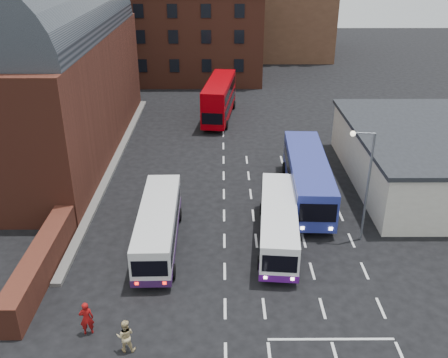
{
  "coord_description": "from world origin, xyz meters",
  "views": [
    {
      "loc": [
        -0.16,
        -20.96,
        17.03
      ],
      "look_at": [
        0.0,
        10.0,
        2.2
      ],
      "focal_mm": 40.0,
      "sensor_mm": 36.0,
      "label": 1
    }
  ],
  "objects_px": {
    "bus_white_outbound": "(158,224)",
    "bus_white_inbound": "(279,221)",
    "pedestrian_beige": "(125,336)",
    "street_lamp": "(365,177)",
    "bus_red_double": "(219,99)",
    "pedestrian_red": "(86,318)",
    "bus_blue": "(308,175)"
  },
  "relations": [
    {
      "from": "bus_blue",
      "to": "pedestrian_red",
      "type": "relative_size",
      "value": 6.36
    },
    {
      "from": "pedestrian_beige",
      "to": "bus_white_inbound",
      "type": "bearing_deg",
      "value": -132.54
    },
    {
      "from": "bus_white_inbound",
      "to": "pedestrian_beige",
      "type": "distance_m",
      "value": 12.05
    },
    {
      "from": "street_lamp",
      "to": "pedestrian_beige",
      "type": "relative_size",
      "value": 4.28
    },
    {
      "from": "pedestrian_red",
      "to": "bus_blue",
      "type": "bearing_deg",
      "value": -146.08
    },
    {
      "from": "bus_white_inbound",
      "to": "pedestrian_red",
      "type": "height_order",
      "value": "bus_white_inbound"
    },
    {
      "from": "bus_blue",
      "to": "pedestrian_beige",
      "type": "distance_m",
      "value": 18.33
    },
    {
      "from": "bus_white_inbound",
      "to": "pedestrian_beige",
      "type": "bearing_deg",
      "value": 54.39
    },
    {
      "from": "bus_white_inbound",
      "to": "bus_white_outbound",
      "type": "bearing_deg",
      "value": 7.92
    },
    {
      "from": "bus_white_outbound",
      "to": "bus_red_double",
      "type": "xyz_separation_m",
      "value": [
        3.62,
        24.32,
        0.64
      ]
    },
    {
      "from": "bus_red_double",
      "to": "pedestrian_red",
      "type": "distance_m",
      "value": 32.59
    },
    {
      "from": "pedestrian_red",
      "to": "bus_red_double",
      "type": "bearing_deg",
      "value": -114.79
    },
    {
      "from": "bus_white_outbound",
      "to": "bus_white_inbound",
      "type": "relative_size",
      "value": 1.0
    },
    {
      "from": "bus_blue",
      "to": "bus_white_inbound",
      "type": "bearing_deg",
      "value": 68.11
    },
    {
      "from": "street_lamp",
      "to": "bus_white_outbound",
      "type": "bearing_deg",
      "value": -177.14
    },
    {
      "from": "bus_white_outbound",
      "to": "bus_white_inbound",
      "type": "bearing_deg",
      "value": 1.53
    },
    {
      "from": "street_lamp",
      "to": "pedestrian_beige",
      "type": "xyz_separation_m",
      "value": [
        -12.9,
        -9.38,
        -3.51
      ]
    },
    {
      "from": "pedestrian_red",
      "to": "pedestrian_beige",
      "type": "xyz_separation_m",
      "value": [
        2.02,
        -1.1,
        -0.06
      ]
    },
    {
      "from": "street_lamp",
      "to": "bus_blue",
      "type": "bearing_deg",
      "value": 112.82
    },
    {
      "from": "pedestrian_red",
      "to": "bus_white_inbound",
      "type": "bearing_deg",
      "value": -154.94
    },
    {
      "from": "bus_blue",
      "to": "pedestrian_beige",
      "type": "height_order",
      "value": "bus_blue"
    },
    {
      "from": "bus_white_outbound",
      "to": "street_lamp",
      "type": "bearing_deg",
      "value": 1.74
    },
    {
      "from": "bus_red_double",
      "to": "bus_blue",
      "type": "bearing_deg",
      "value": 116.89
    },
    {
      "from": "bus_blue",
      "to": "bus_red_double",
      "type": "distance_m",
      "value": 19.22
    },
    {
      "from": "bus_white_inbound",
      "to": "pedestrian_red",
      "type": "bearing_deg",
      "value": 44.19
    },
    {
      "from": "bus_blue",
      "to": "bus_red_double",
      "type": "relative_size",
      "value": 1.11
    },
    {
      "from": "bus_blue",
      "to": "bus_white_outbound",
      "type": "bearing_deg",
      "value": 34.41
    },
    {
      "from": "street_lamp",
      "to": "pedestrian_beige",
      "type": "bearing_deg",
      "value": -143.99
    },
    {
      "from": "bus_white_inbound",
      "to": "bus_blue",
      "type": "height_order",
      "value": "bus_blue"
    },
    {
      "from": "street_lamp",
      "to": "bus_red_double",
      "type": "bearing_deg",
      "value": 110.26
    },
    {
      "from": "bus_white_inbound",
      "to": "pedestrian_red",
      "type": "relative_size",
      "value": 5.26
    },
    {
      "from": "pedestrian_red",
      "to": "bus_white_outbound",
      "type": "bearing_deg",
      "value": -122.35
    }
  ]
}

